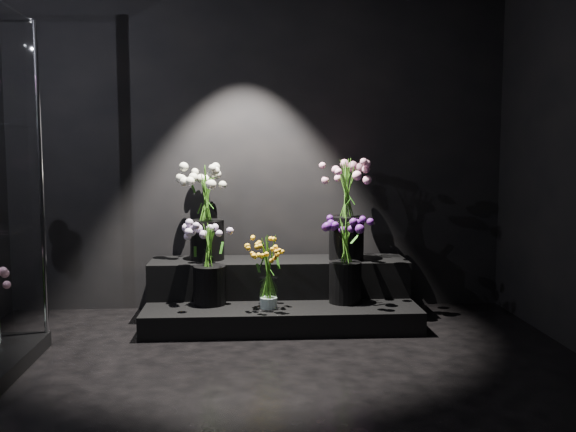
{
  "coord_description": "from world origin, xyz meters",
  "views": [
    {
      "loc": [
        -0.1,
        -3.22,
        1.3
      ],
      "look_at": [
        0.19,
        1.2,
        0.84
      ],
      "focal_mm": 40.0,
      "sensor_mm": 36.0,
      "label": 1
    }
  ],
  "objects": [
    {
      "name": "bouquet_purple",
      "position": [
        0.62,
        1.41,
        0.54
      ],
      "size": [
        0.43,
        0.43,
        0.65
      ],
      "rotation": [
        0.0,
        0.0,
        0.31
      ],
      "color": "black",
      "rests_on": "display_riser"
    },
    {
      "name": "wall_back",
      "position": [
        0.0,
        2.0,
        1.4
      ],
      "size": [
        4.0,
        0.0,
        4.0
      ],
      "primitive_type": "plane",
      "rotation": [
        1.57,
        0.0,
        0.0
      ],
      "color": "black",
      "rests_on": "floor"
    },
    {
      "name": "bouquet_pink_roses",
      "position": [
        0.67,
        1.69,
        0.88
      ],
      "size": [
        0.44,
        0.44,
        0.78
      ],
      "rotation": [
        0.0,
        0.0,
        -0.2
      ],
      "color": "black",
      "rests_on": "display_riser"
    },
    {
      "name": "wall_front",
      "position": [
        0.0,
        -2.0,
        1.4
      ],
      "size": [
        4.0,
        0.0,
        4.0
      ],
      "primitive_type": "plane",
      "rotation": [
        -1.57,
        0.0,
        0.0
      ],
      "color": "black",
      "rests_on": "floor"
    },
    {
      "name": "floor",
      "position": [
        0.0,
        0.0,
        0.0
      ],
      "size": [
        4.0,
        4.0,
        0.0
      ],
      "primitive_type": "plane",
      "color": "black",
      "rests_on": "ground"
    },
    {
      "name": "bouquet_cream_roses",
      "position": [
        -0.41,
        1.76,
        0.86
      ],
      "size": [
        0.46,
        0.46,
        0.73
      ],
      "rotation": [
        0.0,
        0.0,
        0.22
      ],
      "color": "black",
      "rests_on": "display_riser"
    },
    {
      "name": "bouquet_orange_bells",
      "position": [
        0.05,
        1.27,
        0.44
      ],
      "size": [
        0.32,
        0.32,
        0.52
      ],
      "rotation": [
        0.0,
        0.0,
        -0.28
      ],
      "color": "white",
      "rests_on": "display_riser"
    },
    {
      "name": "bouquet_lilac",
      "position": [
        -0.38,
        1.42,
        0.53
      ],
      "size": [
        0.46,
        0.46,
        0.62
      ],
      "rotation": [
        0.0,
        0.0,
        -0.31
      ],
      "color": "black",
      "rests_on": "display_riser"
    },
    {
      "name": "display_riser",
      "position": [
        0.15,
        1.6,
        0.18
      ],
      "size": [
        1.99,
        0.89,
        0.44
      ],
      "color": "black",
      "rests_on": "floor"
    }
  ]
}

